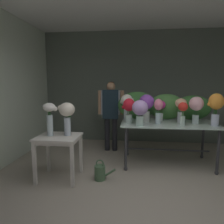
% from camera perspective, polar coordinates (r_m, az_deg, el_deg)
% --- Properties ---
extents(ground_plane, '(7.47, 7.47, 0.00)m').
position_cam_1_polar(ground_plane, '(4.20, 8.96, -14.22)').
color(ground_plane, '#9E9384').
extents(wall_back, '(5.42, 0.12, 2.95)m').
position_cam_1_polar(wall_back, '(5.59, 8.53, 6.80)').
color(wall_back, slate).
rests_on(wall_back, ground).
extents(wall_left, '(0.12, 3.51, 2.95)m').
position_cam_1_polar(wall_left, '(4.63, -26.58, 5.81)').
color(wall_left, silver).
rests_on(wall_left, ground).
extents(ceiling_slab, '(5.54, 3.51, 0.12)m').
position_cam_1_polar(ceiling_slab, '(4.14, 9.98, 27.98)').
color(ceiling_slab, silver).
rests_on(ceiling_slab, wall_back).
extents(display_table_glass, '(1.79, 1.00, 0.84)m').
position_cam_1_polar(display_table_glass, '(4.12, 15.36, -4.53)').
color(display_table_glass, silver).
rests_on(display_table_glass, ground).
extents(side_table_white, '(0.68, 0.59, 0.73)m').
position_cam_1_polar(side_table_white, '(3.49, -14.68, -8.14)').
color(side_table_white, silver).
rests_on(side_table_white, ground).
extents(florist, '(0.61, 0.24, 1.62)m').
position_cam_1_polar(florist, '(4.73, -0.30, 1.00)').
color(florist, '#232328').
rests_on(florist, ground).
extents(foliage_backdrop, '(1.93, 0.31, 0.58)m').
position_cam_1_polar(foliage_backdrop, '(4.42, 14.20, 1.52)').
color(foliage_backdrop, '#387033').
rests_on(foliage_backdrop, display_table_glass).
extents(vase_magenta_snapdragons, '(0.20, 0.20, 0.41)m').
position_cam_1_polar(vase_magenta_snapdragons, '(4.19, 13.37, 0.99)').
color(vase_magenta_snapdragons, silver).
rests_on(vase_magenta_snapdragons, display_table_glass).
extents(vase_peach_hydrangea, '(0.22, 0.22, 0.47)m').
position_cam_1_polar(vase_peach_hydrangea, '(4.15, 18.62, 1.26)').
color(vase_peach_hydrangea, silver).
rests_on(vase_peach_hydrangea, display_table_glass).
extents(vase_lilac_stock, '(0.28, 0.28, 0.46)m').
position_cam_1_polar(vase_lilac_stock, '(3.65, 7.86, 0.57)').
color(vase_lilac_stock, silver).
rests_on(vase_lilac_stock, display_table_glass).
extents(vase_violet_carnations, '(0.29, 0.29, 0.54)m').
position_cam_1_polar(vase_violet_carnations, '(4.04, 9.67, 2.05)').
color(vase_violet_carnations, silver).
rests_on(vase_violet_carnations, display_table_glass).
extents(vase_rosy_roses, '(0.16, 0.16, 0.47)m').
position_cam_1_polar(vase_rosy_roses, '(3.88, 12.82, 0.67)').
color(vase_rosy_roses, silver).
rests_on(vase_rosy_roses, display_table_glass).
extents(vase_blush_tulips, '(0.26, 0.26, 0.51)m').
position_cam_1_polar(vase_blush_tulips, '(4.09, 22.44, 1.52)').
color(vase_blush_tulips, silver).
rests_on(vase_blush_tulips, display_table_glass).
extents(vase_sunset_freesia, '(0.28, 0.25, 0.58)m').
position_cam_1_polar(vase_sunset_freesia, '(4.02, 27.03, 1.58)').
color(vase_sunset_freesia, silver).
rests_on(vase_sunset_freesia, display_table_glass).
extents(vase_scarlet_anemones, '(0.17, 0.17, 0.42)m').
position_cam_1_polar(vase_scarlet_anemones, '(3.86, 19.20, 0.29)').
color(vase_scarlet_anemones, silver).
rests_on(vase_scarlet_anemones, display_table_glass).
extents(vase_ivory_peonies, '(0.28, 0.24, 0.53)m').
position_cam_1_polar(vase_ivory_peonies, '(4.20, 4.16, 2.30)').
color(vase_ivory_peonies, silver).
rests_on(vase_ivory_peonies, display_table_glass).
extents(vase_crimson_ranunculus, '(0.25, 0.22, 0.47)m').
position_cam_1_polar(vase_crimson_ranunculus, '(3.85, 4.73, 1.01)').
color(vase_crimson_ranunculus, silver).
rests_on(vase_crimson_ranunculus, display_table_glass).
extents(vase_white_roses_tall, '(0.23, 0.20, 0.54)m').
position_cam_1_polar(vase_white_roses_tall, '(3.45, -17.02, -0.95)').
color(vase_white_roses_tall, silver).
rests_on(vase_white_roses_tall, side_table_white).
extents(vase_cream_lisianthus_tall, '(0.28, 0.26, 0.54)m').
position_cam_1_polar(vase_cream_lisianthus_tall, '(3.40, -12.51, -0.47)').
color(vase_cream_lisianthus_tall, silver).
rests_on(vase_cream_lisianthus_tall, side_table_white).
extents(watering_can, '(0.35, 0.18, 0.34)m').
position_cam_1_polar(watering_can, '(3.52, -3.31, -16.47)').
color(watering_can, '#4C704C').
rests_on(watering_can, ground).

